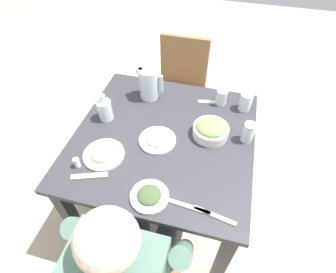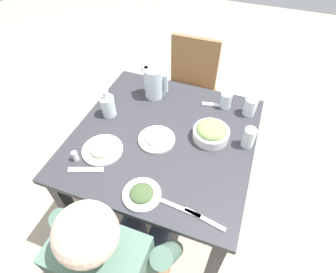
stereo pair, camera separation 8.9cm
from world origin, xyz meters
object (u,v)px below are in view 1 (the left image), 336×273
(diner_near, at_px, (133,259))
(water_glass_near_left, at_px, (246,102))
(water_pitcher, at_px, (149,83))
(water_glass_by_pitcher, at_px, (248,132))
(plate_dolmas, at_px, (149,196))
(water_glass_center, at_px, (221,97))
(plate_beans, at_px, (104,153))
(salad_bowl, at_px, (211,129))
(salt_shaker, at_px, (77,163))
(plate_yoghurt, at_px, (157,139))
(oil_carafe, at_px, (105,110))
(chair_far, at_px, (181,86))
(dining_table, at_px, (164,149))

(diner_near, xyz_separation_m, water_glass_near_left, (0.37, 0.93, 0.17))
(water_pitcher, bearing_deg, water_glass_by_pitcher, -20.13)
(plate_dolmas, distance_m, water_glass_near_left, 0.79)
(diner_near, distance_m, water_glass_center, 0.99)
(plate_beans, distance_m, water_glass_by_pitcher, 0.74)
(salad_bowl, xyz_separation_m, water_glass_center, (0.02, 0.28, 0.00))
(plate_dolmas, distance_m, water_glass_by_pitcher, 0.60)
(water_glass_by_pitcher, height_order, salt_shaker, water_glass_by_pitcher)
(plate_yoghurt, relative_size, oil_carafe, 1.18)
(diner_near, distance_m, plate_yoghurt, 0.58)
(oil_carafe, bearing_deg, water_glass_by_pitcher, 2.32)
(plate_dolmas, relative_size, water_glass_by_pitcher, 1.52)
(chair_far, relative_size, water_glass_by_pitcher, 7.47)
(chair_far, bearing_deg, water_glass_near_left, -44.72)
(water_glass_by_pitcher, relative_size, water_glass_near_left, 1.08)
(water_pitcher, relative_size, water_glass_near_left, 1.81)
(dining_table, height_order, plate_dolmas, plate_dolmas)
(salad_bowl, bearing_deg, plate_dolmas, -114.46)
(plate_beans, height_order, oil_carafe, oil_carafe)
(plate_yoghurt, height_order, water_glass_center, water_glass_center)
(plate_beans, relative_size, oil_carafe, 1.25)
(diner_near, bearing_deg, water_glass_by_pitcher, 59.88)
(plate_dolmas, xyz_separation_m, oil_carafe, (-0.39, 0.42, 0.04))
(dining_table, xyz_separation_m, water_pitcher, (-0.17, 0.30, 0.21))
(dining_table, height_order, water_glass_by_pitcher, water_glass_by_pitcher)
(dining_table, relative_size, chair_far, 1.12)
(plate_dolmas, height_order, water_glass_near_left, water_glass_near_left)
(diner_near, xyz_separation_m, water_pitcher, (-0.20, 0.91, 0.22))
(plate_yoghurt, height_order, plate_dolmas, plate_yoghurt)
(plate_beans, bearing_deg, dining_table, 39.26)
(salt_shaker, bearing_deg, diner_near, -38.66)
(dining_table, bearing_deg, salad_bowl, 16.37)
(dining_table, xyz_separation_m, diner_near, (0.03, -0.60, -0.01))
(plate_dolmas, relative_size, salt_shaker, 3.20)
(chair_far, bearing_deg, dining_table, -84.30)
(chair_far, xyz_separation_m, salt_shaker, (-0.27, -1.11, 0.29))
(diner_near, distance_m, water_glass_by_pitcher, 0.81)
(plate_yoghurt, bearing_deg, water_glass_center, 54.30)
(dining_table, height_order, water_glass_near_left, water_glass_near_left)
(plate_beans, bearing_deg, chair_far, 80.32)
(water_pitcher, height_order, water_glass_center, water_pitcher)
(salad_bowl, xyz_separation_m, plate_dolmas, (-0.20, -0.44, -0.03))
(salad_bowl, xyz_separation_m, water_glass_near_left, (0.16, 0.26, 0.01))
(plate_beans, bearing_deg, plate_dolmas, -29.69)
(water_pitcher, bearing_deg, dining_table, -60.39)
(dining_table, xyz_separation_m, plate_dolmas, (0.04, -0.37, 0.13))
(dining_table, bearing_deg, oil_carafe, 171.86)
(oil_carafe, bearing_deg, water_glass_center, 25.76)
(chair_far, distance_m, plate_yoghurt, 0.90)
(water_glass_center, bearing_deg, plate_dolmas, -107.20)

